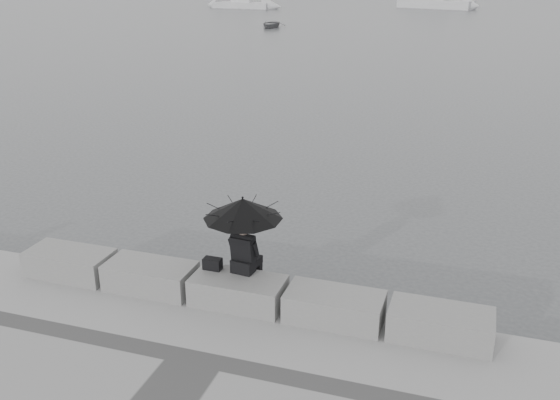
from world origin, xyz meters
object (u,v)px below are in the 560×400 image
(motor_cruiser, at_px, (436,2))
(dinghy, at_px, (271,24))
(seated_person, at_px, (243,216))
(sailboat_left, at_px, (242,4))

(motor_cruiser, relative_size, dinghy, 3.04)
(seated_person, xyz_separation_m, dinghy, (-16.85, 50.31, -1.75))
(seated_person, distance_m, motor_cruiser, 82.24)
(seated_person, distance_m, dinghy, 53.08)
(seated_person, bearing_deg, dinghy, 115.01)
(seated_person, xyz_separation_m, sailboat_left, (-29.20, 74.13, -1.52))
(motor_cruiser, distance_m, dinghy, 34.31)
(sailboat_left, height_order, motor_cruiser, sailboat_left)
(seated_person, height_order, motor_cruiser, motor_cruiser)
(seated_person, xyz_separation_m, motor_cruiser, (-4.03, 82.13, -1.15))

